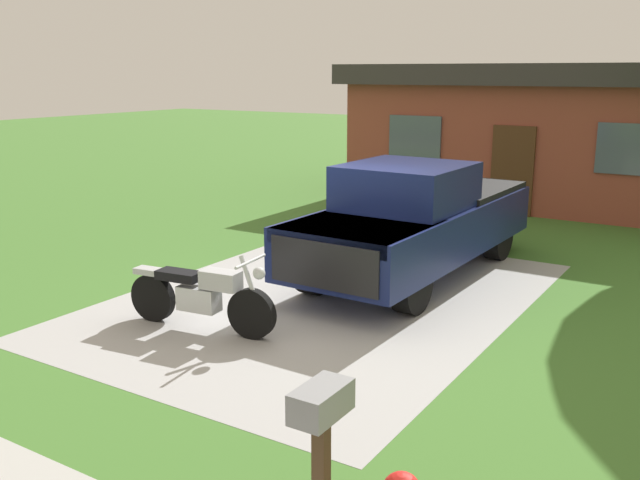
% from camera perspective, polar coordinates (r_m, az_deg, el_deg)
% --- Properties ---
extents(ground_plane, '(80.00, 80.00, 0.00)m').
position_cam_1_polar(ground_plane, '(10.55, 0.43, -4.79)').
color(ground_plane, '#44772E').
extents(driveway_pad, '(5.41, 7.58, 0.01)m').
position_cam_1_polar(driveway_pad, '(10.55, 0.43, -4.77)').
color(driveway_pad, '#AAAAAA').
rests_on(driveway_pad, ground).
extents(motorcycle, '(2.21, 0.70, 1.09)m').
position_cam_1_polar(motorcycle, '(9.31, -9.63, -4.45)').
color(motorcycle, black).
rests_on(motorcycle, ground).
extents(pickup_truck, '(2.13, 5.67, 1.90)m').
position_cam_1_polar(pickup_truck, '(11.72, 7.93, 1.77)').
color(pickup_truck, black).
rests_on(pickup_truck, ground).
extents(mailbox, '(0.26, 0.48, 1.26)m').
position_cam_1_polar(mailbox, '(4.93, 0.10, -14.80)').
color(mailbox, '#4C3823').
rests_on(mailbox, ground).
extents(neighbor_house, '(9.60, 5.60, 3.50)m').
position_cam_1_polar(neighbor_house, '(19.45, 17.73, 8.42)').
color(neighbor_house, brown).
rests_on(neighbor_house, ground).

